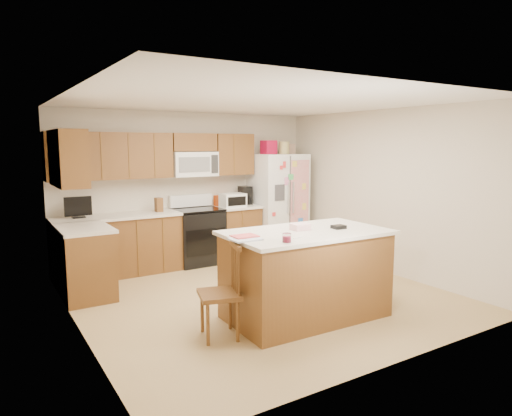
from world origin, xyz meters
TOP-DOWN VIEW (x-y plane):
  - ground at (0.00, 0.00)m, footprint 4.50×4.50m
  - room_shell at (0.00, 0.00)m, footprint 4.60×4.60m
  - cabinetry at (-0.98, 1.79)m, footprint 3.36×1.56m
  - stove at (0.00, 1.94)m, footprint 0.76×0.65m
  - refrigerator at (1.57, 1.87)m, footprint 0.90×0.79m
  - island at (0.04, -0.91)m, footprint 1.92×1.12m
  - windsor_chair_left at (-1.03, -0.89)m, footprint 0.50×0.51m
  - windsor_chair_back at (0.07, -0.12)m, footprint 0.42×0.40m
  - windsor_chair_right at (1.00, -0.79)m, footprint 0.44×0.46m

SIDE VIEW (x-z plane):
  - ground at x=0.00m, z-range 0.00..0.00m
  - windsor_chair_back at x=0.07m, z-range -0.02..0.86m
  - windsor_chair_right at x=1.00m, z-range -0.03..0.93m
  - windsor_chair_left at x=-1.03m, z-range -0.03..0.95m
  - stove at x=0.00m, z-range -0.09..1.04m
  - island at x=0.04m, z-range -0.04..1.06m
  - cabinetry at x=-0.98m, z-range -0.16..1.99m
  - refrigerator at x=1.57m, z-range -0.10..1.94m
  - room_shell at x=0.00m, z-range 0.18..2.70m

